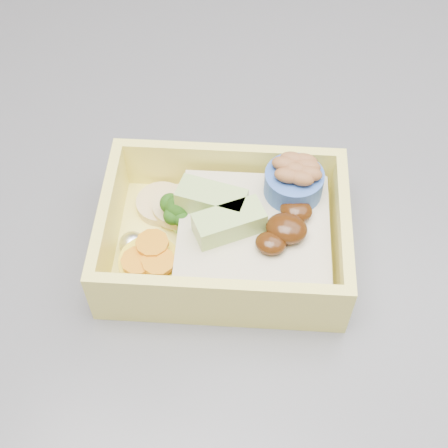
# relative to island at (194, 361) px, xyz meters

# --- Properties ---
(ground) EXTENTS (3.50, 3.50, 0.00)m
(ground) POSITION_rel_island_xyz_m (0.00, 0.10, -0.46)
(ground) COLOR #BAB5AC
(ground) RESTS_ON ground
(island) EXTENTS (1.24, 0.84, 0.92)m
(island) POSITION_rel_island_xyz_m (0.00, 0.00, 0.00)
(island) COLOR brown
(island) RESTS_ON ground
(bento_box) EXTENTS (0.20, 0.16, 0.06)m
(bento_box) POSITION_rel_island_xyz_m (0.08, -0.10, 0.48)
(bento_box) COLOR #FFF069
(bento_box) RESTS_ON island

